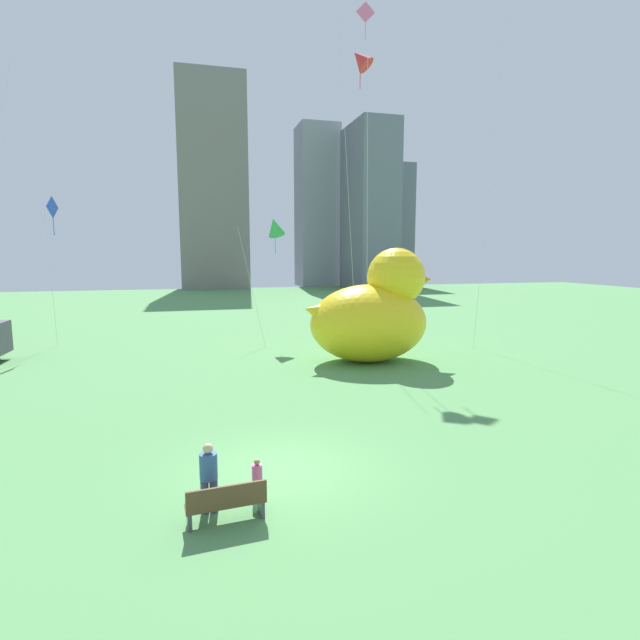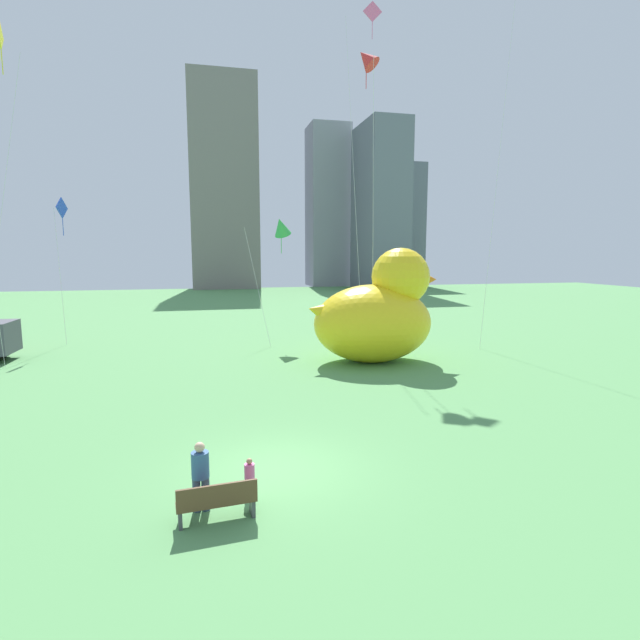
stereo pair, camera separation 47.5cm
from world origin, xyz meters
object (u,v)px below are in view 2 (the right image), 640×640
Objects in this scene: person_adult at (200,473)px; person_child at (250,476)px; kite_blue at (62,213)px; kite_red at (366,59)px; kite_green at (281,227)px; kite_pink at (370,37)px; kite_yellow at (0,56)px; giant_inflatable_duck at (377,314)px; park_bench at (217,501)px.

person_adult is 1.62× the size of person_child.
kite_red is at bearing -13.89° from kite_blue.
kite_red is at bearing -27.59° from kite_green.
kite_yellow is at bearing -161.09° from kite_pink.
giant_inflatable_duck is 19.27m from kite_pink.
giant_inflatable_duck is 9.84m from kite_green.
person_adult is 22.02m from kite_yellow.
park_bench is at bearing -70.22° from kite_blue.
person_adult is at bearing -70.50° from kite_blue.
kite_red reaches higher than person_adult.
kite_yellow is 0.73× the size of kite_pink.
person_adult is 26.72m from kite_red.
kite_green is (4.87, 21.78, 6.93)m from park_bench.
kite_yellow is 21.41m from kite_pink.
kite_red is at bearing -111.74° from kite_pink.
person_child is 0.06× the size of kite_red.
kite_red reaches higher than person_child.
kite_green is (-4.82, 2.52, -9.71)m from kite_red.
person_child is at bearing -57.77° from kite_yellow.
kite_yellow is at bearing 174.67° from giant_inflatable_duck.
kite_pink is (1.29, 3.24, 2.67)m from kite_red.
kite_pink is at bearing 75.12° from giant_inflatable_duck.
kite_blue is 0.42× the size of kite_pink.
kite_pink is (19.61, 6.72, 5.33)m from kite_yellow.
kite_pink is 13.82m from kite_green.
kite_pink is at bearing -3.71° from kite_blue.
kite_blue is (-8.55, 23.77, 7.73)m from park_bench.
giant_inflatable_duck is 20.59m from kite_blue.
park_bench is 27.24m from kite_red.
kite_red reaches higher than kite_yellow.
kite_green is at bearing 117.07° from giant_inflatable_duck.
person_adult is 25.69m from kite_blue.
kite_red reaches higher than giant_inflatable_duck.
kite_yellow is (-17.40, 1.62, 11.90)m from giant_inflatable_duck.
kite_red is at bearing 10.75° from kite_yellow.
giant_inflatable_duck is at bearing -62.93° from kite_green.
person_child is 25.90m from kite_blue.
person_adult is at bearing -118.19° from kite_red.
kite_yellow is at bearing 118.60° from person_adult.
kite_pink reaches higher than kite_red.
park_bench is 1.75× the size of person_child.
kite_red is at bearing 79.73° from giant_inflatable_duck.
person_child is 30.70m from kite_pink.
person_adult is 0.10× the size of kite_yellow.
kite_yellow is at bearing -156.05° from kite_green.
person_adult is at bearing -61.40° from kite_yellow.
kite_blue is 22.74m from kite_pink.
kite_pink is at bearing 18.91° from kite_yellow.
park_bench is 31.62m from kite_pink.
kite_yellow reaches higher than person_adult.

